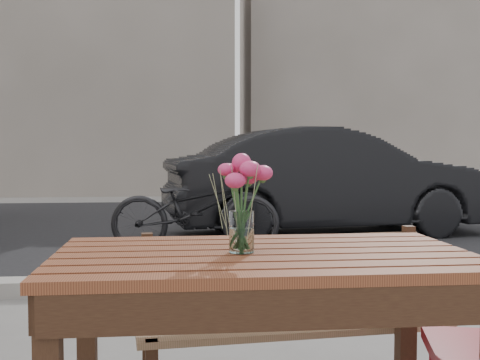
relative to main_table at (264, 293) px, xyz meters
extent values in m
cube|color=black|center=(-0.01, 6.84, -0.67)|extent=(30.00, 8.00, 0.00)
cube|color=#9B9893|center=(-0.01, 2.84, -0.61)|extent=(30.00, 0.25, 0.12)
cube|color=gray|center=(-3.01, 13.84, 3.33)|extent=(8.00, 3.00, 8.00)
cube|color=gray|center=(4.99, 14.84, 2.33)|extent=(7.00, 3.00, 6.00)
cube|color=#5C2B18|center=(0.00, 0.00, 0.12)|extent=(1.31, 0.77, 0.03)
cube|color=black|center=(-0.60, 0.32, -0.28)|extent=(0.07, 0.07, 0.77)
cube|color=black|center=(0.59, 0.33, -0.28)|extent=(0.07, 0.07, 0.77)
cube|color=olive|center=(0.20, 0.54, -0.26)|extent=(1.31, 0.48, 0.03)
cube|color=olive|center=(0.18, 0.73, -0.05)|extent=(1.27, 0.16, 0.35)
cube|color=black|center=(-0.40, 0.62, -0.28)|extent=(0.05, 0.05, 0.78)
cube|color=black|center=(0.76, 0.74, -0.28)|extent=(0.05, 0.05, 0.78)
cylinder|color=white|center=(-0.07, -0.01, 0.20)|extent=(0.08, 0.08, 0.13)
cylinder|color=#366732|center=(-0.07, -0.01, 0.26)|extent=(0.05, 0.05, 0.26)
imported|color=black|center=(1.64, 5.84, 0.02)|extent=(4.36, 2.03, 1.38)
imported|color=black|center=(-0.12, 4.63, -0.19)|extent=(1.88, 0.82, 0.96)
camera|label=1|loc=(-0.25, -1.86, 0.46)|focal=45.00mm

